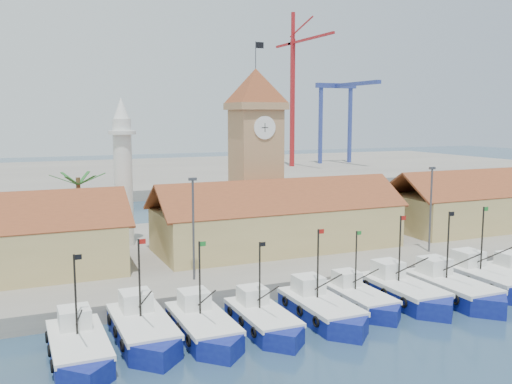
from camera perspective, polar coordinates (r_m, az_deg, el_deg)
name	(u,v)px	position (r m, az deg, el deg)	size (l,w,h in m)	color
ground	(389,321)	(46.53, 13.14, -12.44)	(400.00, 400.00, 0.00)	#1B3648
quay	(263,247)	(66.27, 0.66, -5.50)	(140.00, 32.00, 1.50)	gray
terminal	(124,175)	(148.01, -13.11, 1.69)	(240.00, 80.00, 2.00)	gray
boat_0	(79,351)	(39.88, -17.25, -14.90)	(3.53, 9.66, 7.31)	navy
boat_1	(144,332)	(41.84, -11.17, -13.55)	(3.70, 10.13, 7.66)	navy
boat_2	(204,328)	(42.01, -5.21, -13.40)	(3.52, 9.63, 7.29)	navy
boat_3	(264,321)	(43.23, 0.83, -12.81)	(3.33, 9.13, 6.91)	navy
boat_4	(323,311)	(45.46, 6.72, -11.73)	(3.61, 9.89, 7.48)	navy
boat_5	(361,300)	(48.59, 10.42, -10.62)	(3.25, 8.92, 6.75)	navy
boat_6	(405,293)	(50.86, 14.70, -9.79)	(3.75, 10.28, 7.78)	navy
boat_7	(454,291)	(52.77, 19.18, -9.29)	(3.87, 10.61, 8.03)	navy
boat_8	(488,281)	(56.78, 22.19, -8.25)	(3.86, 10.56, 7.99)	navy
hall_center	(278,225)	(62.05, 2.17, -3.36)	(27.04, 10.13, 7.61)	tan
hall_right	(498,207)	(81.03, 23.03, -1.37)	(31.20, 10.13, 7.61)	tan
clock_tower	(256,149)	(66.48, -0.04, 4.31)	(5.80, 5.80, 22.70)	#A37E54
minaret	(123,172)	(64.20, -13.15, 1.99)	(3.00, 3.00, 16.30)	silver
palm_tree	(79,209)	(61.96, -17.27, -1.60)	(5.60, 5.03, 8.39)	brown
lamp_posts	(319,214)	(54.87, 6.28, -2.21)	(80.70, 0.25, 9.03)	#3F3F44
crane_red_right	(295,82)	(156.36, 3.88, 10.89)	(1.00, 31.03, 41.24)	#A7191D
gantry	(342,101)	(166.94, 8.59, 8.99)	(13.00, 22.00, 23.20)	#2E3D8E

